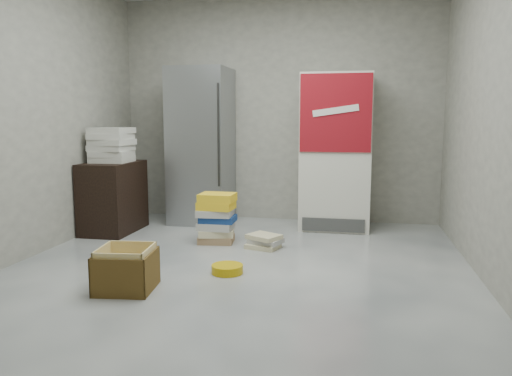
{
  "coord_description": "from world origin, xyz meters",
  "views": [
    {
      "loc": [
        0.98,
        -3.8,
        1.3
      ],
      "look_at": [
        0.08,
        0.7,
        0.65
      ],
      "focal_mm": 35.0,
      "sensor_mm": 36.0,
      "label": 1
    }
  ],
  "objects": [
    {
      "name": "ground",
      "position": [
        0.0,
        0.0,
        0.0
      ],
      "size": [
        5.0,
        5.0,
        0.0
      ],
      "primitive_type": "plane",
      "color": "silver",
      "rests_on": "ground"
    },
    {
      "name": "room_shell",
      "position": [
        0.0,
        0.0,
        1.8
      ],
      "size": [
        4.04,
        5.04,
        2.82
      ],
      "color": "#A9A598",
      "rests_on": "ground"
    },
    {
      "name": "steel_fridge",
      "position": [
        -0.9,
        2.13,
        0.95
      ],
      "size": [
        0.7,
        0.72,
        1.9
      ],
      "color": "#A7A9AF",
      "rests_on": "ground"
    },
    {
      "name": "coke_cooler",
      "position": [
        0.75,
        2.12,
        0.9
      ],
      "size": [
        0.8,
        0.73,
        1.8
      ],
      "color": "silver",
      "rests_on": "ground"
    },
    {
      "name": "wood_shelf",
      "position": [
        -1.73,
        1.4,
        0.4
      ],
      "size": [
        0.5,
        0.8,
        0.8
      ],
      "primitive_type": "cube",
      "color": "black",
      "rests_on": "ground"
    },
    {
      "name": "supply_box_stack",
      "position": [
        -1.73,
        1.4,
        0.99
      ],
      "size": [
        0.44,
        0.43,
        0.39
      ],
      "color": "beige",
      "rests_on": "wood_shelf"
    },
    {
      "name": "phonebook_stack_main",
      "position": [
        -0.43,
        1.12,
        0.26
      ],
      "size": [
        0.4,
        0.34,
        0.52
      ],
      "rotation": [
        0.0,
        0.0,
        0.06
      ],
      "color": "#957351",
      "rests_on": "ground"
    },
    {
      "name": "phonebook_stack_side",
      "position": [
        0.1,
        1.01,
        0.07
      ],
      "size": [
        0.39,
        0.36,
        0.14
      ],
      "rotation": [
        0.0,
        0.0,
        -0.43
      ],
      "color": "beige",
      "rests_on": "ground"
    },
    {
      "name": "cardboard_box",
      "position": [
        -0.71,
        -0.41,
        0.14
      ],
      "size": [
        0.46,
        0.46,
        0.33
      ],
      "rotation": [
        0.0,
        0.0,
        0.12
      ],
      "color": "gold",
      "rests_on": "ground"
    },
    {
      "name": "bucket_lid",
      "position": [
        -0.06,
        0.14,
        0.04
      ],
      "size": [
        0.32,
        0.32,
        0.07
      ],
      "primitive_type": "cylinder",
      "rotation": [
        0.0,
        0.0,
        -0.21
      ],
      "color": "#D1A808",
      "rests_on": "ground"
    }
  ]
}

